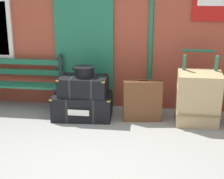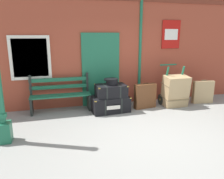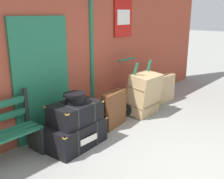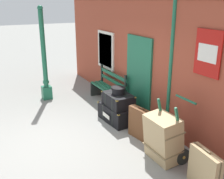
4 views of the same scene
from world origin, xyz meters
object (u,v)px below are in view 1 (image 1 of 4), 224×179
(platform_bench, at_px, (20,84))
(porters_trolley, at_px, (196,106))
(steamer_trunk_base, at_px, (83,106))
(large_brown_trunk, at_px, (198,99))
(suitcase_umber, at_px, (142,101))
(round_hatbox, at_px, (84,71))
(steamer_trunk_middle, at_px, (84,86))

(platform_bench, bearing_deg, porters_trolley, -5.18)
(steamer_trunk_base, xyz_separation_m, large_brown_trunk, (1.94, -0.09, 0.25))
(porters_trolley, height_order, suitcase_umber, porters_trolley)
(porters_trolley, xyz_separation_m, large_brown_trunk, (-0.00, -0.18, 0.19))
(round_hatbox, xyz_separation_m, suitcase_umber, (0.99, 0.02, -0.49))
(platform_bench, bearing_deg, round_hatbox, -16.77)
(steamer_trunk_middle, relative_size, round_hatbox, 2.19)
(steamer_trunk_middle, bearing_deg, round_hatbox, -8.86)
(porters_trolley, distance_m, large_brown_trunk, 0.26)
(steamer_trunk_base, bearing_deg, round_hatbox, -27.91)
(large_brown_trunk, bearing_deg, round_hatbox, 177.88)
(large_brown_trunk, height_order, suitcase_umber, large_brown_trunk)
(porters_trolley, bearing_deg, suitcase_umber, -174.38)
(porters_trolley, bearing_deg, steamer_trunk_middle, -176.83)
(platform_bench, relative_size, suitcase_umber, 2.16)
(suitcase_umber, bearing_deg, steamer_trunk_middle, -179.04)
(platform_bench, height_order, steamer_trunk_base, platform_bench)
(platform_bench, bearing_deg, large_brown_trunk, -8.30)
(porters_trolley, relative_size, suitcase_umber, 1.60)
(round_hatbox, height_order, large_brown_trunk, large_brown_trunk)
(platform_bench, height_order, steamer_trunk_middle, platform_bench)
(round_hatbox, distance_m, large_brown_trunk, 1.93)
(steamer_trunk_middle, bearing_deg, large_brown_trunk, -2.17)
(porters_trolley, bearing_deg, round_hatbox, -176.75)
(steamer_trunk_base, bearing_deg, large_brown_trunk, -2.75)
(large_brown_trunk, bearing_deg, porters_trolley, 90.00)
(round_hatbox, bearing_deg, steamer_trunk_middle, 171.14)
(round_hatbox, relative_size, large_brown_trunk, 0.40)
(platform_bench, xyz_separation_m, large_brown_trunk, (3.22, -0.47, 0.02))
(large_brown_trunk, bearing_deg, steamer_trunk_base, 177.25)
(round_hatbox, xyz_separation_m, large_brown_trunk, (1.90, -0.07, -0.38))
(large_brown_trunk, bearing_deg, steamer_trunk_middle, 177.83)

